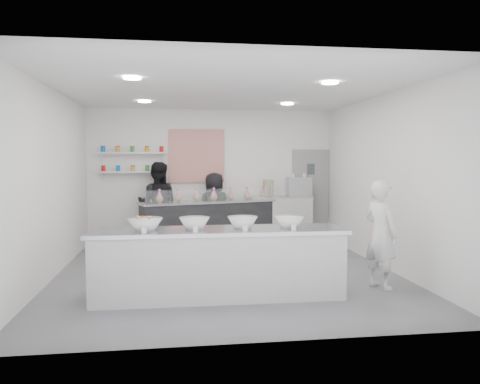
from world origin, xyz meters
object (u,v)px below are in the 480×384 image
(prep_counter, at_px, (219,263))
(woman_prep, at_px, (381,234))
(espresso_ledge, at_px, (281,219))
(espresso_machine, at_px, (299,187))
(back_bar, at_px, (214,223))
(staff_right, at_px, (214,208))
(staff_left, at_px, (158,204))

(prep_counter, height_order, woman_prep, woman_prep)
(espresso_ledge, relative_size, espresso_machine, 2.66)
(back_bar, distance_m, espresso_machine, 2.15)
(prep_counter, distance_m, woman_prep, 2.40)
(prep_counter, xyz_separation_m, staff_right, (0.28, 4.06, 0.32))
(woman_prep, bearing_deg, staff_right, 5.97)
(staff_right, bearing_deg, back_bar, 66.72)
(espresso_machine, distance_m, staff_right, 2.00)
(espresso_machine, relative_size, woman_prep, 0.34)
(espresso_machine, bearing_deg, staff_left, -178.25)
(woman_prep, xyz_separation_m, staff_left, (-3.34, 3.91, 0.12))
(prep_counter, relative_size, espresso_machine, 6.50)
(espresso_ledge, bearing_deg, back_bar, -167.44)
(back_bar, relative_size, staff_right, 2.01)
(prep_counter, bearing_deg, espresso_ledge, 67.07)
(woman_prep, distance_m, staff_left, 5.14)
(staff_right, bearing_deg, woman_prep, 102.27)
(back_bar, xyz_separation_m, woman_prep, (2.13, -3.66, 0.30))
(espresso_ledge, xyz_separation_m, woman_prep, (0.57, -4.01, 0.27))
(staff_right, bearing_deg, espresso_ledge, 167.74)
(espresso_machine, height_order, staff_right, staff_right)
(espresso_ledge, relative_size, woman_prep, 0.89)
(staff_left, distance_m, staff_right, 1.25)
(woman_prep, relative_size, staff_left, 0.87)
(espresso_machine, xyz_separation_m, staff_left, (-3.19, -0.10, -0.34))
(staff_left, bearing_deg, espresso_ledge, -169.29)
(woman_prep, height_order, staff_right, staff_right)
(woman_prep, bearing_deg, prep_counter, 71.39)
(back_bar, distance_m, staff_right, 0.39)
(espresso_machine, bearing_deg, staff_right, -177.14)
(back_bar, relative_size, woman_prep, 2.02)
(woman_prep, distance_m, staff_right, 4.43)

